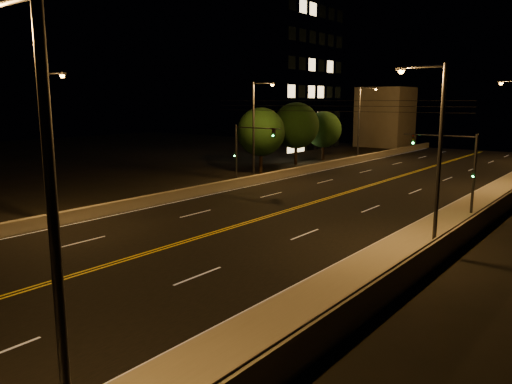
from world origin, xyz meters
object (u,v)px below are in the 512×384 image
Objects in this scene: streetlight_6 at (361,119)px; traffic_signal_right at (458,163)px; tree_0 at (261,132)px; streetlight_5 at (256,125)px; building_tower at (247,56)px; streetlight_1 at (435,147)px; tree_2 at (323,129)px; streetlight_4 at (49,138)px; tree_1 at (296,126)px; streetlight_0 at (46,231)px; traffic_signal_left at (245,148)px.

streetlight_6 reaches higher than traffic_signal_right.
streetlight_5 is at bearing -57.50° from tree_0.
streetlight_1 is at bearing -40.89° from building_tower.
streetlight_1 is 25.15m from streetlight_5.
building_tower is (-37.86, 24.15, 10.66)m from traffic_signal_right.
streetlight_1 is at bearing -36.42° from tree_0.
streetlight_4 is at bearing -84.50° from tree_2.
tree_0 is (-23.15, 8.24, 0.87)m from traffic_signal_right.
building_tower is (-17.98, 42.29, 8.76)m from streetlight_4.
streetlight_4 is 1.70× the size of traffic_signal_right.
streetlight_4 is 41.18m from tree_2.
traffic_signal_right is 0.87× the size of tree_2.
building_tower is 18.37m from tree_1.
streetlight_6 is at bearing 65.51° from tree_1.
tree_0 reaches higher than tree_2.
tree_1 is at bearing 96.20° from tree_0.
streetlight_1 is (0.00, 20.61, 0.00)m from streetlight_0.
streetlight_5 is 1.25× the size of tree_1.
building_tower is at bearing 113.03° from streetlight_4.
streetlight_0 reaches higher than tree_2.
streetlight_0 is at bearing -30.17° from streetlight_4.
streetlight_4 is 1.70× the size of traffic_signal_left.
streetlight_4 is 26.98m from traffic_signal_right.
traffic_signal_left is (1.19, 18.14, -1.90)m from streetlight_4.
traffic_signal_right is at bearing 99.00° from streetlight_1.
streetlight_4 is 1.00× the size of streetlight_6.
tree_0 is at bearing 97.07° from streetlight_4.
tree_0 is (-24.74, 18.25, -1.03)m from streetlight_1.
building_tower reaches higher than streetlight_0.
streetlight_4 is 1.00× the size of streetlight_5.
traffic_signal_right is 1.00× the size of traffic_signal_left.
streetlight_1 is 22.70m from traffic_signal_left.
tree_1 is at bearing 133.98° from streetlight_1.
streetlight_1 reaches higher than tree_0.
traffic_signal_left is (-20.28, 10.01, -1.90)m from streetlight_1.
streetlight_4 and streetlight_6 have the same top height.
streetlight_0 is 39.98m from streetlight_5.
building_tower is at bearing 130.51° from streetlight_5.
streetlight_6 is at bearing 90.00° from streetlight_4.
streetlight_0 is at bearing -56.48° from traffic_signal_left.
tree_0 reaches higher than traffic_signal_left.
streetlight_0 is 1.00× the size of streetlight_5.
tree_1 is (-4.18, -9.17, -0.69)m from streetlight_6.
traffic_signal_right is at bearing -43.77° from tree_2.
streetlight_6 is 20.06m from building_tower.
traffic_signal_right is 0.74× the size of tree_1.
tree_1 is (-0.90, 8.32, 0.34)m from tree_0.
tree_0 is (-4.46, 8.24, 0.87)m from traffic_signal_left.
streetlight_6 is (-21.46, 35.74, 0.00)m from streetlight_1.
building_tower reaches higher than tree_0.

